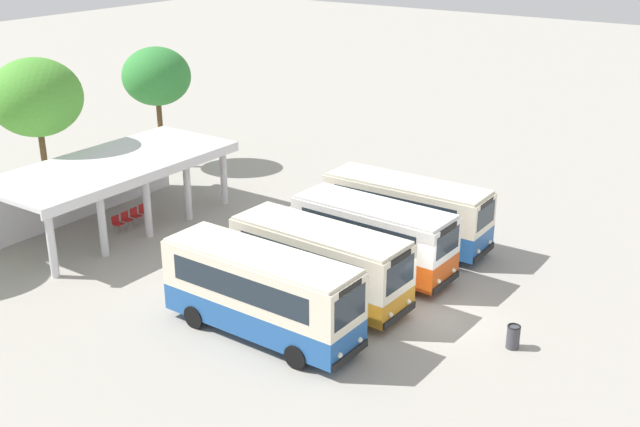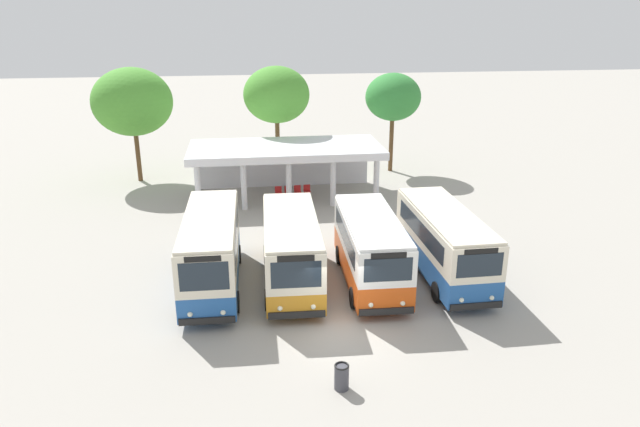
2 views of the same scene
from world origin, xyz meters
The scene contains 14 objects.
ground_plane centered at (0.00, 0.00, 0.00)m, with size 180.00×180.00×0.00m, color #A39E93.
city_bus_nearest_orange centered at (-4.96, 4.63, 1.84)m, with size 2.47×7.98×3.32m.
city_bus_second_in_row centered at (-1.45, 4.47, 1.74)m, with size 2.67×7.68×3.14m.
city_bus_middle_cream centered at (2.05, 4.10, 1.73)m, with size 2.59×7.32×3.12m.
city_bus_fourth_amber centered at (5.55, 4.40, 1.74)m, with size 2.50×8.00×3.12m.
terminal_canopy centered at (-0.70, 17.84, 2.61)m, with size 12.31×5.58×3.40m.
waiting_chair_end_by_column centered at (-1.26, 16.69, 0.52)m, with size 0.45×0.45×0.86m.
waiting_chair_second_from_end centered at (-0.63, 16.72, 0.52)m, with size 0.45×0.45×0.86m.
waiting_chair_middle_seat centered at (-0.01, 16.76, 0.52)m, with size 0.45×0.45×0.86m.
waiting_chair_fourth_seat centered at (0.62, 16.81, 0.52)m, with size 0.45×0.45×0.86m.
roadside_tree_behind_canopy centered at (-0.90, 22.37, 5.92)m, with size 4.69×4.69×7.93m.
roadside_tree_east_of_canopy centered at (7.65, 22.61, 5.55)m, with size 4.07×4.07×7.31m.
roadside_tree_west_of_canopy centered at (-10.83, 22.35, 5.63)m, with size 5.48×5.48×7.97m.
litter_bin_apron centered at (-0.51, -3.39, 0.46)m, with size 0.49×0.49×0.90m.
Camera 2 is at (-3.32, -19.14, 11.82)m, focal length 32.58 mm.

